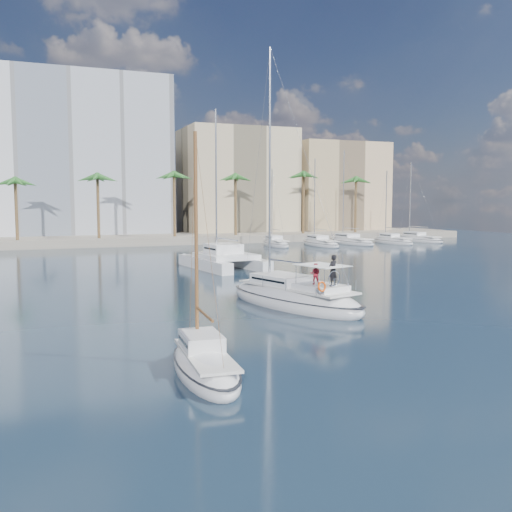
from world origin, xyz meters
name	(u,v)px	position (x,y,z in m)	size (l,w,h in m)	color
ground	(281,312)	(0.00, 0.00, 0.00)	(160.00, 160.00, 0.00)	black
quay	(127,240)	(0.00, 61.00, 0.60)	(120.00, 14.00, 1.20)	gray
building_modern	(43,158)	(-12.00, 73.00, 14.00)	(42.00, 16.00, 28.00)	silver
building_beige	(237,184)	(22.00, 70.00, 10.00)	(20.00, 14.00, 20.00)	tan
building_tan_right	(336,190)	(42.00, 68.00, 9.00)	(18.00, 12.00, 18.00)	tan
palm_centre	(129,178)	(0.00, 57.00, 10.28)	(3.60, 3.60, 12.30)	brown
palm_right	(327,181)	(34.00, 57.00, 10.28)	(3.60, 3.60, 12.30)	brown
main_sloop	(294,298)	(1.62, 1.65, 0.54)	(6.95, 12.52, 17.72)	silver
small_sloop	(205,365)	(-7.90, -10.40, 0.39)	(2.70, 7.20, 10.16)	silver
catamaran	(224,257)	(3.90, 23.05, 1.12)	(6.78, 11.52, 16.06)	silver
seagull	(286,296)	(1.49, 2.54, 0.55)	(1.13, 0.48, 0.21)	silver
moored_yacht_a	(276,246)	(20.00, 47.00, 0.00)	(2.72, 9.35, 11.90)	silver
moored_yacht_b	(320,246)	(26.50, 45.00, 0.00)	(3.14, 10.78, 13.72)	silver
moored_yacht_c	(351,244)	(33.00, 47.00, 0.00)	(3.55, 12.21, 15.54)	silver
moored_yacht_d	(393,244)	(39.50, 45.00, 0.00)	(2.72, 9.35, 11.90)	silver
moored_yacht_e	(419,242)	(46.00, 47.00, 0.00)	(3.14, 10.78, 13.72)	silver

